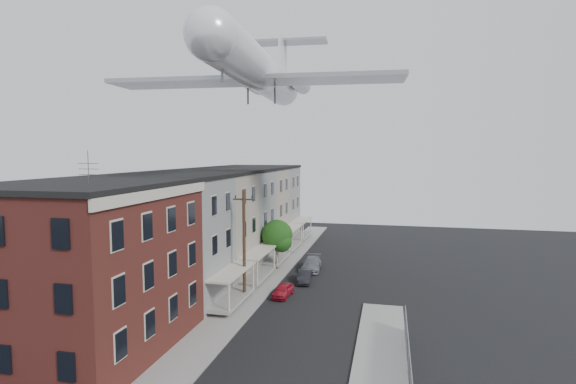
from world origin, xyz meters
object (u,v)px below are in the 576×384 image
utility_pole (244,244)px  car_far (312,264)px  street_tree (278,237)px  car_near (283,290)px  car_mid (304,276)px  airplane (260,72)px

utility_pole → car_far: utility_pole is taller
utility_pole → car_far: size_ratio=2.00×
utility_pole → street_tree: size_ratio=1.73×
street_tree → car_far: 4.46m
car_near → street_tree: bearing=111.4°
car_mid → car_near: bearing=-109.7°
airplane → utility_pole: bearing=-94.0°
utility_pole → airplane: airplane is taller
car_far → utility_pole: bearing=-114.1°
car_near → airplane: 18.78m
street_tree → airplane: size_ratio=0.19×
car_near → car_mid: bearing=82.6°
street_tree → car_mid: (3.47, -3.82, -2.89)m
car_mid → car_far: (-0.07, 4.50, 0.10)m
utility_pole → car_far: 11.94m
car_far → airplane: airplane is taller
utility_pole → car_mid: 8.29m
car_far → car_mid: bearing=-93.8°
street_tree → car_mid: street_tree is taller
car_near → car_far: car_far is taller
car_near → utility_pole: bearing=-145.9°
car_mid → airplane: size_ratio=0.12×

